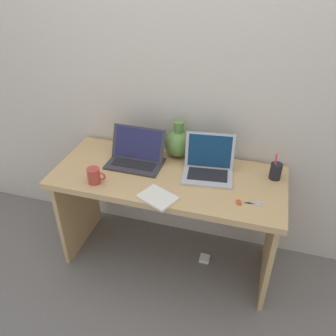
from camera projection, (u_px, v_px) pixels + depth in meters
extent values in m
plane|color=slate|center=(168.00, 257.00, 2.54)|extent=(6.00, 6.00, 0.00)
cube|color=beige|center=(184.00, 84.00, 2.16)|extent=(4.40, 0.04, 2.40)
cube|color=tan|center=(168.00, 177.00, 2.15)|extent=(1.43, 0.61, 0.04)
cube|color=tan|center=(79.00, 204.00, 2.51)|extent=(0.03, 0.52, 0.70)
cube|color=tan|center=(270.00, 242.00, 2.19)|extent=(0.03, 0.52, 0.70)
cube|color=#333338|center=(135.00, 164.00, 2.23)|extent=(0.35, 0.23, 0.01)
cube|color=black|center=(135.00, 162.00, 2.23)|extent=(0.28, 0.14, 0.00)
cube|color=#333338|center=(138.00, 144.00, 2.23)|extent=(0.35, 0.09, 0.21)
cube|color=#23234C|center=(138.00, 144.00, 2.23)|extent=(0.31, 0.08, 0.18)
cube|color=#B2B2B7|center=(208.00, 175.00, 2.12)|extent=(0.33, 0.27, 0.01)
cube|color=black|center=(208.00, 174.00, 2.12)|extent=(0.26, 0.17, 0.00)
cube|color=#B2B2B7|center=(210.00, 151.00, 2.13)|extent=(0.31, 0.10, 0.23)
cube|color=navy|center=(210.00, 151.00, 2.13)|extent=(0.27, 0.09, 0.20)
ellipsoid|color=#5B843D|center=(178.00, 143.00, 2.29)|extent=(0.18, 0.18, 0.18)
cylinder|color=#5B843D|center=(179.00, 127.00, 2.22)|extent=(0.07, 0.07, 0.07)
cube|color=silver|center=(158.00, 198.00, 1.94)|extent=(0.24, 0.22, 0.01)
cylinder|color=#B23D33|center=(94.00, 176.00, 2.05)|extent=(0.08, 0.08, 0.10)
torus|color=#B23D33|center=(101.00, 176.00, 2.03)|extent=(0.05, 0.01, 0.05)
cylinder|color=black|center=(276.00, 171.00, 2.08)|extent=(0.07, 0.07, 0.10)
cylinder|color=#D83359|center=(276.00, 165.00, 2.05)|extent=(0.02, 0.02, 0.14)
cylinder|color=orange|center=(275.00, 164.00, 2.06)|extent=(0.01, 0.02, 0.14)
cube|color=#B7B7BC|center=(253.00, 203.00, 1.91)|extent=(0.10, 0.04, 0.00)
cube|color=#B7B7BC|center=(254.00, 204.00, 1.90)|extent=(0.10, 0.02, 0.00)
torus|color=orange|center=(239.00, 203.00, 1.90)|extent=(0.04, 0.04, 0.01)
torus|color=orange|center=(239.00, 201.00, 1.91)|extent=(0.04, 0.04, 0.01)
cube|color=white|center=(205.00, 259.00, 2.51)|extent=(0.07, 0.07, 0.03)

